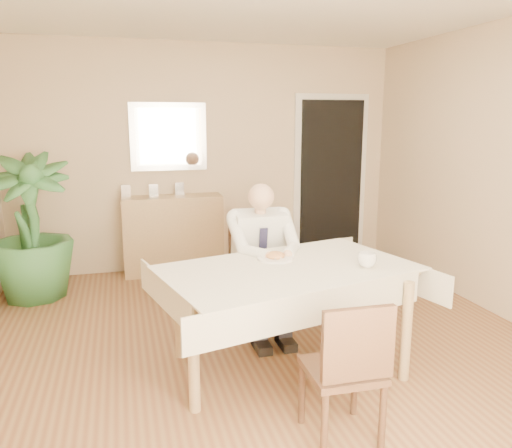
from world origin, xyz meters
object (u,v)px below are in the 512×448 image
object	(u,v)px
dining_table	(288,279)
coffee_mug	(367,260)
seated_man	(264,253)
potted_palm	(30,227)
sideboard	(173,235)
chair_near	(348,366)
chair_far	(255,267)

from	to	relation	value
dining_table	coffee_mug	size ratio (longest dim) A/B	15.16
seated_man	potted_palm	bearing A→B (deg)	143.88
seated_man	potted_palm	distance (m)	2.43
dining_table	potted_palm	distance (m)	2.82
dining_table	sideboard	xyz separation A→B (m)	(-0.53, 2.51, -0.22)
seated_man	potted_palm	xyz separation A→B (m)	(-1.96, 1.43, 0.03)
dining_table	chair_near	xyz separation A→B (m)	(0.04, -0.90, -0.21)
dining_table	seated_man	size ratio (longest dim) A/B	1.57
coffee_mug	chair_far	bearing A→B (deg)	117.15
dining_table	sideboard	distance (m)	2.57
sideboard	dining_table	bearing A→B (deg)	-76.73
potted_palm	seated_man	bearing A→B (deg)	-36.12
chair_near	sideboard	size ratio (longest dim) A/B	0.74
chair_far	sideboard	distance (m)	1.72
coffee_mug	potted_palm	xyz separation A→B (m)	(-2.48, 2.17, -0.09)
potted_palm	sideboard	bearing A→B (deg)	18.78
sideboard	seated_man	bearing A→B (deg)	-73.17
sideboard	potted_palm	distance (m)	1.53
dining_table	potted_palm	world-z (taller)	potted_palm
chair_near	seated_man	world-z (taller)	seated_man
chair_near	coffee_mug	xyz separation A→B (m)	(0.49, 0.75, 0.34)
sideboard	potted_palm	size ratio (longest dim) A/B	0.78
coffee_mug	sideboard	xyz separation A→B (m)	(-1.06, 2.65, -0.36)
coffee_mug	sideboard	size ratio (longest dim) A/B	0.12
seated_man	sideboard	distance (m)	2.00
sideboard	chair_near	bearing A→B (deg)	-79.23
dining_table	potted_palm	bearing A→B (deg)	120.32
coffee_mug	sideboard	distance (m)	2.88
coffee_mug	sideboard	bearing A→B (deg)	111.74
dining_table	chair_far	distance (m)	0.90
seated_man	chair_near	bearing A→B (deg)	-88.61
seated_man	coffee_mug	size ratio (longest dim) A/B	9.67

